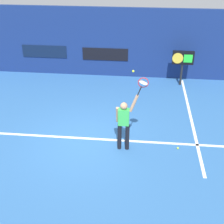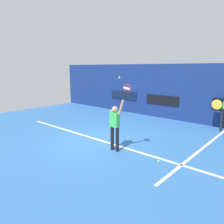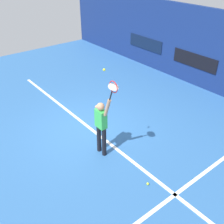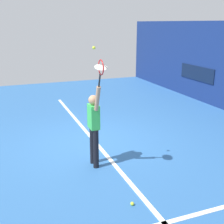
# 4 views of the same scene
# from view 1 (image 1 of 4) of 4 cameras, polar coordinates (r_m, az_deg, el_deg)

# --- Properties ---
(ground_plane) EXTENTS (18.00, 18.00, 0.00)m
(ground_plane) POSITION_cam_1_polar(r_m,az_deg,el_deg) (10.57, -4.99, -5.30)
(ground_plane) COLOR #2D609E
(back_wall) EXTENTS (18.00, 0.20, 3.29)m
(back_wall) POSITION_cam_1_polar(r_m,az_deg,el_deg) (15.08, -1.24, 12.67)
(back_wall) COLOR navy
(back_wall) RESTS_ON ground_plane
(sponsor_banner_center) EXTENTS (2.20, 0.03, 0.60)m
(sponsor_banner_center) POSITION_cam_1_polar(r_m,az_deg,el_deg) (15.13, -1.27, 10.59)
(sponsor_banner_center) COLOR black
(sponsor_banner_portside) EXTENTS (2.20, 0.03, 0.60)m
(sponsor_banner_portside) POSITION_cam_1_polar(r_m,az_deg,el_deg) (15.76, -12.37, 10.85)
(sponsor_banner_portside) COLOR #0C1933
(court_baseline) EXTENTS (10.00, 0.10, 0.01)m
(court_baseline) POSITION_cam_1_polar(r_m,az_deg,el_deg) (10.67, -4.86, -4.87)
(court_baseline) COLOR white
(court_baseline) RESTS_ON ground_plane
(court_sideline) EXTENTS (0.10, 7.00, 0.01)m
(court_sideline) POSITION_cam_1_polar(r_m,az_deg,el_deg) (12.26, 14.30, -0.84)
(court_sideline) COLOR white
(court_sideline) RESTS_ON ground_plane
(tennis_player) EXTENTS (0.68, 0.31, 1.97)m
(tennis_player) POSITION_cam_1_polar(r_m,az_deg,el_deg) (9.62, 2.19, -1.86)
(tennis_player) COLOR black
(tennis_player) RESTS_ON ground_plane
(tennis_racket) EXTENTS (0.40, 0.27, 0.63)m
(tennis_racket) POSITION_cam_1_polar(r_m,az_deg,el_deg) (8.98, 5.71, 5.24)
(tennis_racket) COLOR black
(tennis_ball) EXTENTS (0.07, 0.07, 0.07)m
(tennis_ball) POSITION_cam_1_polar(r_m,az_deg,el_deg) (8.79, 3.93, 7.52)
(tennis_ball) COLOR #CCE033
(scoreboard_clock) EXTENTS (0.96, 0.20, 1.62)m
(scoreboard_clock) POSITION_cam_1_polar(r_m,az_deg,el_deg) (14.41, 12.94, 9.48)
(scoreboard_clock) COLOR black
(scoreboard_clock) RESTS_ON ground_plane
(spare_ball) EXTENTS (0.07, 0.07, 0.07)m
(spare_ball) POSITION_cam_1_polar(r_m,az_deg,el_deg) (10.35, 12.05, -6.54)
(spare_ball) COLOR #CCE033
(spare_ball) RESTS_ON ground_plane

